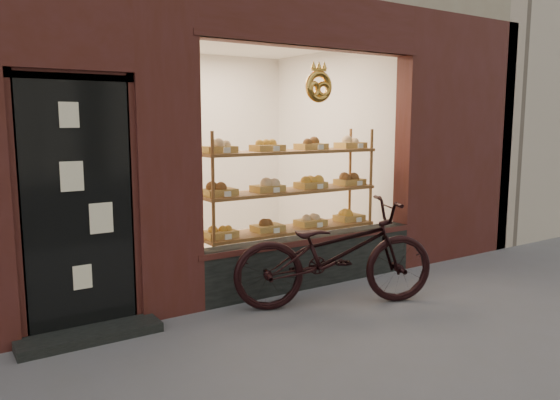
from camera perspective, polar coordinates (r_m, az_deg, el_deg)
ground at (r=4.38m, az=15.71°, el=-16.31°), size 90.00×90.00×0.00m
neighbor_right at (r=15.25m, az=24.96°, el=17.74°), size 12.00×7.00×9.00m
display_shelf at (r=6.27m, az=1.02°, el=-0.32°), size 2.20×0.45×1.70m
bicycle at (r=5.35m, az=5.75°, el=-5.56°), size 2.10×1.38×1.05m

